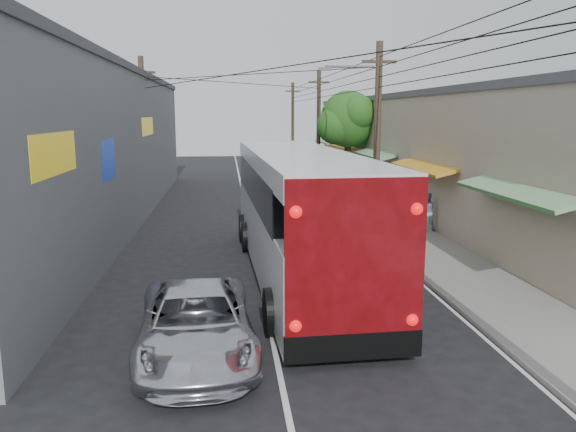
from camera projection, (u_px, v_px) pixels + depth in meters
name	position (u px, v px, depth m)	size (l,w,h in m)	color
ground	(283.00, 390.00, 10.58)	(120.00, 120.00, 0.00)	black
sidewalk	(365.00, 208.00, 30.82)	(3.00, 80.00, 0.12)	slate
building_right	(433.00, 148.00, 32.69)	(7.09, 40.00, 6.25)	#AFA08B
building_left	(68.00, 146.00, 26.62)	(7.20, 36.00, 7.25)	slate
utility_poles	(303.00, 133.00, 30.05)	(11.80, 45.28, 8.00)	#473828
street_tree	(349.00, 121.00, 35.91)	(4.40, 4.00, 6.60)	#3F2B19
coach_bus	(298.00, 212.00, 17.84)	(3.59, 13.95, 3.99)	silver
jeepney	(196.00, 323.00, 11.98)	(2.41, 5.23, 1.45)	silver
parked_suv	(348.00, 207.00, 26.18)	(2.32, 5.72, 1.66)	#9C9CA3
parked_car_mid	(320.00, 190.00, 33.10)	(1.62, 4.02, 1.37)	#232328
parked_car_far	(302.00, 172.00, 42.16)	(1.72, 4.92, 1.62)	#222227
pedestrian_near	(389.00, 221.00, 22.38)	(0.58, 0.38, 1.59)	pink
pedestrian_far	(427.00, 212.00, 24.32)	(0.81, 0.63, 1.66)	#7D99B7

